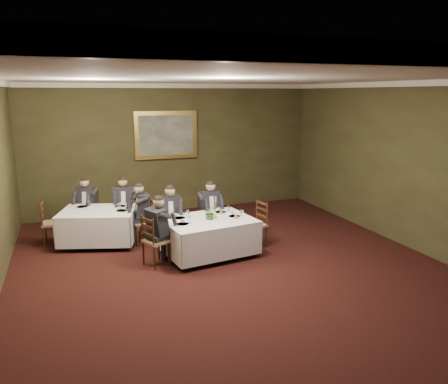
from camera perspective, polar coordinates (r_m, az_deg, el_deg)
ground at (r=8.03m, az=2.20°, el=-11.09°), size 10.00×10.00×0.00m
ceiling at (r=7.35m, az=2.44°, el=14.74°), size 8.00×10.00×0.10m
back_wall at (r=12.21m, az=-6.65°, el=5.66°), size 8.00×0.10×3.50m
right_wall at (r=9.72m, az=24.73°, el=2.75°), size 0.10×10.00×3.50m
crown_molding at (r=7.34m, az=2.44°, el=14.27°), size 8.00×10.00×0.12m
table_main at (r=8.91m, az=-2.07°, el=-5.52°), size 1.94×1.59×0.67m
table_second at (r=9.95m, az=-16.04°, el=-4.06°), size 1.87×1.62×0.67m
chair_main_backleft at (r=9.58m, az=-7.03°, el=-5.33°), size 0.45×0.44×1.00m
diner_main_backleft at (r=9.50m, az=-7.06°, el=-4.05°), size 0.43×0.49×1.35m
chair_main_backright at (r=9.94m, az=-1.92°, el=-4.56°), size 0.47×0.45×1.00m
diner_main_backright at (r=9.87m, az=-1.91°, el=-3.32°), size 0.44×0.50×1.35m
chair_main_endleft at (r=8.56m, az=-8.85°, el=-7.63°), size 0.56×0.57×1.00m
diner_main_endleft at (r=8.49m, az=-8.84°, el=-6.17°), size 0.60×0.56×1.35m
chair_main_endright at (r=9.49m, az=4.04°, el=-5.45°), size 0.50×0.51×1.00m
chair_sec_backleft at (r=10.85m, az=-17.21°, el=-3.64°), size 0.59×0.58×1.00m
diner_sec_backleft at (r=10.78m, az=-17.32°, el=-2.50°), size 0.59×0.62×1.35m
chair_sec_backright at (r=10.68m, az=-12.81°, el=-3.65°), size 0.51×0.49×1.00m
diner_sec_backright at (r=10.60m, az=-12.88°, el=-2.49°), size 0.48×0.54×1.35m
chair_sec_endright at (r=9.82m, az=-10.27°, el=-4.98°), size 0.44×0.46×1.00m
diner_sec_endright at (r=9.76m, az=-10.39°, el=-3.71°), size 0.50×0.43×1.35m
chair_sec_endleft at (r=10.27m, az=-21.45°, el=-4.90°), size 0.45×0.47×1.00m
centerpiece at (r=8.78m, az=-1.86°, el=-2.62°), size 0.34×0.32×0.30m
candlestick at (r=8.89m, az=-1.08°, el=-2.30°), size 0.07×0.07×0.46m
place_setting_table_main at (r=8.99m, az=-5.59°, el=-3.11°), size 0.33×0.31×0.14m
place_setting_table_second at (r=10.30m, az=-17.78°, el=-1.60°), size 0.33×0.31×0.14m
painting at (r=12.06m, az=-7.57°, el=7.39°), size 1.71×0.09×1.29m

